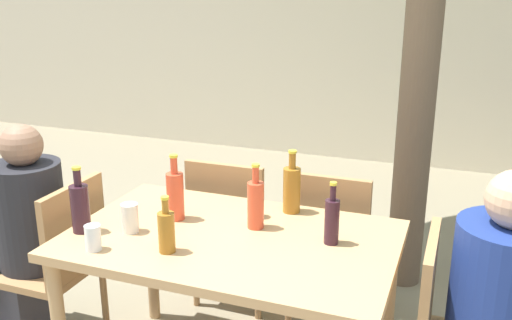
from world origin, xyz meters
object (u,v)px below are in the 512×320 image
patio_chair_2 (233,224)px  soda_bottle_5 (175,194)px  patio_chair_3 (330,239)px  soda_bottle_2 (256,203)px  drinking_glass_1 (130,218)px  wine_bottle_3 (332,220)px  person_seated_0 (21,246)px  patio_chair_0 (59,257)px  amber_bottle_4 (292,188)px  drinking_glass_0 (254,204)px  amber_bottle_0 (166,231)px  drinking_glass_2 (93,238)px  wine_bottle_1 (80,207)px  dining_table_front (231,254)px

patio_chair_2 → soda_bottle_5: bearing=87.3°
soda_bottle_5 → patio_chair_3: bearing=45.2°
soda_bottle_2 → drinking_glass_1: soda_bottle_2 is taller
drinking_glass_1 → wine_bottle_3: bearing=13.1°
patio_chair_2 → wine_bottle_3: 0.98m
patio_chair_2 → patio_chair_3: bearing=-180.0°
patio_chair_3 → wine_bottle_3: size_ratio=3.31×
person_seated_0 → patio_chair_0: bearing=90.0°
amber_bottle_4 → drinking_glass_0: 0.19m
patio_chair_0 → drinking_glass_1: (0.50, -0.11, 0.33)m
amber_bottle_0 → drinking_glass_2: (-0.28, -0.09, -0.04)m
person_seated_0 → wine_bottle_3: size_ratio=4.33×
wine_bottle_3 → drinking_glass_1: (-0.84, -0.19, -0.04)m
wine_bottle_1 → amber_bottle_4: 0.94m
amber_bottle_4 → wine_bottle_3: bearing=-46.3°
wine_bottle_3 → drinking_glass_0: (-0.39, 0.15, -0.04)m
amber_bottle_0 → drinking_glass_2: bearing=-162.3°
patio_chair_2 → person_seated_0: size_ratio=0.76×
patio_chair_2 → drinking_glass_2: size_ratio=8.33×
person_seated_0 → soda_bottle_2: size_ratio=3.95×
dining_table_front → drinking_glass_2: drinking_glass_2 is taller
wine_bottle_3 → soda_bottle_2: bearing=173.9°
amber_bottle_0 → soda_bottle_2: soda_bottle_2 is taller
patio_chair_0 → amber_bottle_0: size_ratio=3.75×
patio_chair_0 → soda_bottle_2: 1.07m
dining_table_front → patio_chair_2: patio_chair_2 is taller
patio_chair_3 → wine_bottle_1: wine_bottle_1 is taller
patio_chair_2 → drinking_glass_0: drinking_glass_0 is taller
dining_table_front → person_seated_0: 1.17m
dining_table_front → drinking_glass_0: 0.27m
patio_chair_0 → patio_chair_2: size_ratio=1.00×
patio_chair_2 → wine_bottle_3: wine_bottle_3 is taller
amber_bottle_0 → soda_bottle_5: bearing=112.1°
soda_bottle_2 → amber_bottle_4: size_ratio=0.98×
wine_bottle_3 → patio_chair_3: bearing=103.0°
soda_bottle_2 → patio_chair_3: bearing=68.9°
drinking_glass_2 → person_seated_0: bearing=155.6°
patio_chair_3 → soda_bottle_5: 0.91m
amber_bottle_0 → drinking_glass_1: size_ratio=1.85×
patio_chair_3 → soda_bottle_2: soda_bottle_2 is taller
amber_bottle_0 → drinking_glass_1: bearing=155.2°
patio_chair_0 → wine_bottle_1: (0.30, -0.18, 0.38)m
patio_chair_2 → amber_bottle_4: 0.66m
patio_chair_2 → drinking_glass_0: bearing=124.1°
wine_bottle_3 → soda_bottle_5: soda_bottle_5 is taller
patio_chair_0 → soda_bottle_2: (0.99, 0.12, 0.38)m
amber_bottle_0 → drinking_glass_1: 0.27m
dining_table_front → patio_chair_0: patio_chair_0 is taller
patio_chair_3 → drinking_glass_2: 1.27m
dining_table_front → drinking_glass_1: 0.46m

